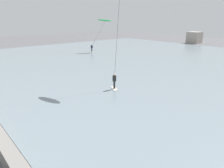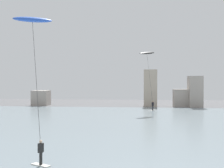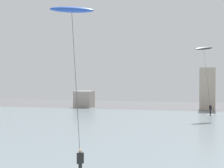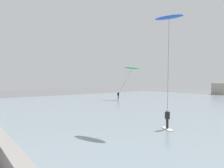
{
  "view_description": "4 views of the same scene",
  "coord_description": "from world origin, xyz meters",
  "views": [
    {
      "loc": [
        12.34,
        1.59,
        7.17
      ],
      "look_at": [
        0.37,
        11.98,
        2.07
      ],
      "focal_mm": 33.2,
      "sensor_mm": 36.0,
      "label": 1
    },
    {
      "loc": [
        3.63,
        -3.55,
        5.64
      ],
      "look_at": [
        1.69,
        15.88,
        5.35
      ],
      "focal_mm": 48.05,
      "sensor_mm": 36.0,
      "label": 2
    },
    {
      "loc": [
        3.29,
        -1.78,
        5.59
      ],
      "look_at": [
        -1.58,
        17.23,
        5.31
      ],
      "focal_mm": 52.13,
      "sensor_mm": 36.0,
      "label": 3
    },
    {
      "loc": [
        7.21,
        1.52,
        4.16
      ],
      "look_at": [
        -3.22,
        9.64,
        3.87
      ],
      "focal_mm": 32.03,
      "sensor_mm": 36.0,
      "label": 4
    }
  ],
  "objects": [
    {
      "name": "kitesurfer_green",
      "position": [
        -23.26,
        30.17,
        6.05
      ],
      "size": [
        2.9,
        4.94,
        6.83
      ],
      "color": "silver",
      "rests_on": "water_bay"
    },
    {
      "name": "kitesurfer_blue",
      "position": [
        -3.86,
        16.61,
        8.69
      ],
      "size": [
        3.33,
        3.07,
        10.05
      ],
      "color": "silver",
      "rests_on": "water_bay"
    }
  ]
}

